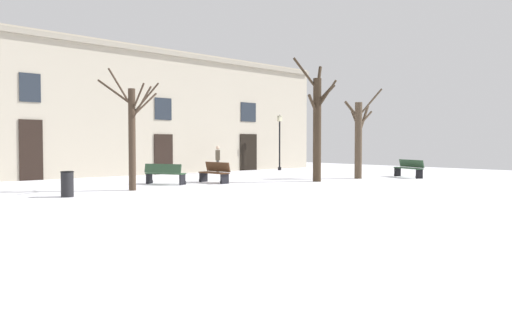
{
  "coord_description": "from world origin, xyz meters",
  "views": [
    {
      "loc": [
        -12.12,
        -12.19,
        1.63
      ],
      "look_at": [
        0.0,
        2.06,
        1.0
      ],
      "focal_mm": 31.88,
      "sensor_mm": 36.0,
      "label": 1
    }
  ],
  "objects": [
    {
      "name": "bench_near_lamp",
      "position": [
        8.37,
        0.11,
        0.48
      ],
      "size": [
        1.09,
        1.87,
        0.89
      ],
      "rotation": [
        0.0,
        0.0,
        4.33
      ],
      "color": "#2D4C33",
      "rests_on": "ground"
    },
    {
      "name": "ground_plane",
      "position": [
        0.0,
        0.0,
        0.0
      ],
      "size": [
        37.72,
        37.72,
        0.0
      ],
      "primitive_type": "plane",
      "color": "white"
    },
    {
      "name": "bench_by_litter_bin",
      "position": [
        -0.86,
        3.78,
        0.44
      ],
      "size": [
        0.61,
        1.62,
        0.89
      ],
      "rotation": [
        0.0,
        0.0,
        4.78
      ],
      "color": "#51331E",
      "rests_on": "ground"
    },
    {
      "name": "tree_foreground",
      "position": [
        -5.0,
        3.01,
        2.06
      ],
      "size": [
        1.85,
        2.94,
        4.26
      ],
      "color": "#423326",
      "rests_on": "ground"
    },
    {
      "name": "streetlamp",
      "position": [
        7.88,
        9.0,
        2.18
      ],
      "size": [
        0.3,
        0.3,
        3.55
      ],
      "color": "black",
      "rests_on": "ground"
    },
    {
      "name": "tree_left_of_center",
      "position": [
        2.97,
        1.38,
        2.55
      ],
      "size": [
        1.89,
        1.58,
        5.41
      ],
      "color": "#382B1E",
      "rests_on": "ground"
    },
    {
      "name": "tree_near_facade",
      "position": [
        5.89,
        1.33,
        2.07
      ],
      "size": [
        1.45,
        1.64,
        4.39
      ],
      "color": "#4C3D2D",
      "rests_on": "ground"
    },
    {
      "name": "litter_bin",
      "position": [
        -7.45,
        2.42,
        0.41
      ],
      "size": [
        0.41,
        0.41,
        0.81
      ],
      "color": "black",
      "rests_on": "ground"
    },
    {
      "name": "bench_facing_shops",
      "position": [
        -2.9,
        4.45,
        0.45
      ],
      "size": [
        1.21,
        1.76,
        0.85
      ],
      "rotation": [
        0.0,
        0.0,
        2.05
      ],
      "color": "#2D4C33",
      "rests_on": "ground"
    },
    {
      "name": "building_facade",
      "position": [
        0.0,
        10.51,
        3.54
      ],
      "size": [
        23.58,
        0.6,
        6.96
      ],
      "color": "#BCB29E",
      "rests_on": "ground"
    },
    {
      "name": "person_near_bench",
      "position": [
        2.98,
        8.95,
        0.86
      ],
      "size": [
        0.38,
        0.44,
        1.57
      ],
      "rotation": [
        0.0,
        0.0,
        4.2
      ],
      "color": "#403D3A",
      "rests_on": "ground"
    }
  ]
}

